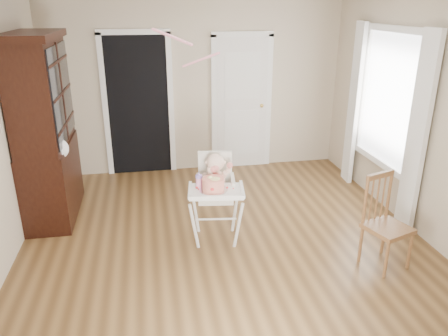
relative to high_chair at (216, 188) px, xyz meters
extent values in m
plane|color=#52371C|center=(0.09, -0.17, -0.63)|extent=(5.00, 5.00, 0.00)
plane|color=#C2AE97|center=(0.09, 2.33, 0.72)|extent=(4.50, 0.00, 4.50)
plane|color=#C2AE97|center=(2.34, -0.17, 0.72)|extent=(0.00, 5.00, 5.00)
cube|color=black|center=(-0.81, 2.32, 0.42)|extent=(0.90, 0.03, 2.10)
cube|color=white|center=(-1.30, 2.31, 0.42)|extent=(0.08, 0.05, 2.18)
cube|color=white|center=(-0.32, 2.31, 0.42)|extent=(0.08, 0.05, 2.18)
cube|color=white|center=(-0.81, 2.31, 1.51)|extent=(1.06, 0.05, 0.08)
cube|color=white|center=(0.79, 2.31, 0.39)|extent=(0.80, 0.05, 2.05)
cube|color=white|center=(0.35, 2.31, 0.39)|extent=(0.08, 0.05, 2.13)
cube|color=white|center=(1.23, 2.31, 0.39)|extent=(0.08, 0.05, 2.13)
sphere|color=gold|center=(1.11, 2.27, 0.37)|extent=(0.06, 0.06, 0.06)
cube|color=white|center=(2.32, 0.63, 0.77)|extent=(0.02, 1.20, 1.60)
cube|color=white|center=(2.30, 0.63, 1.61)|extent=(0.06, 1.36, 0.08)
cube|color=white|center=(2.24, -0.15, 0.52)|extent=(0.08, 0.28, 2.30)
cube|color=white|center=(2.24, 1.41, 0.52)|extent=(0.08, 0.28, 2.30)
cylinder|color=white|center=(-0.26, -0.18, -0.36)|extent=(0.13, 0.11, 0.59)
cylinder|color=white|center=(0.21, -0.24, -0.36)|extent=(0.11, 0.13, 0.59)
cylinder|color=white|center=(-0.21, 0.25, -0.36)|extent=(0.11, 0.13, 0.59)
cylinder|color=white|center=(0.27, 0.19, -0.36)|extent=(0.13, 0.11, 0.59)
cylinder|color=white|center=(-0.01, -0.04, -0.35)|extent=(0.45, 0.08, 0.02)
cube|color=beige|center=(0.00, 0.01, -0.09)|extent=(0.42, 0.40, 0.08)
cube|color=beige|center=(-0.19, 0.03, 0.03)|extent=(0.08, 0.34, 0.18)
cube|color=beige|center=(0.19, -0.02, 0.03)|extent=(0.08, 0.34, 0.18)
cube|color=beige|center=(0.02, 0.17, 0.15)|extent=(0.38, 0.11, 0.44)
cube|color=white|center=(-0.03, -0.23, 0.07)|extent=(0.60, 0.47, 0.03)
cube|color=white|center=(-0.06, -0.42, 0.09)|extent=(0.55, 0.10, 0.04)
ellipsoid|color=beige|center=(0.00, 0.04, 0.06)|extent=(0.24, 0.21, 0.28)
sphere|color=beige|center=(0.00, 0.04, 0.29)|extent=(0.22, 0.22, 0.19)
sphere|color=red|center=(0.00, -0.02, 0.12)|extent=(0.14, 0.14, 0.14)
sphere|color=red|center=(-0.03, -0.04, 0.24)|extent=(0.07, 0.07, 0.07)
sphere|color=red|center=(0.15, -0.06, 0.28)|extent=(0.06, 0.06, 0.06)
cylinder|color=silver|center=(-0.06, -0.22, 0.08)|extent=(0.30, 0.30, 0.01)
cylinder|color=#DC2645|center=(-0.06, -0.22, 0.15)|extent=(0.23, 0.23, 0.13)
cylinder|color=#F2E08C|center=(-0.04, -0.25, 0.21)|extent=(0.10, 0.10, 0.02)
cylinder|color=pink|center=(-0.20, -0.12, 0.13)|extent=(0.07, 0.07, 0.11)
cylinder|color=#8B72C7|center=(-0.20, -0.12, 0.20)|extent=(0.07, 0.07, 0.03)
cone|color=#8B72C7|center=(-0.20, -0.12, 0.24)|extent=(0.02, 0.02, 0.04)
cube|color=black|center=(-1.90, 0.99, -0.17)|extent=(0.52, 1.24, 0.93)
cube|color=black|center=(-1.90, 0.99, 0.92)|extent=(0.48, 1.24, 1.24)
cube|color=black|center=(-1.65, 0.68, 0.92)|extent=(0.02, 0.54, 1.09)
cube|color=black|center=(-1.65, 1.30, 0.92)|extent=(0.02, 0.54, 1.09)
cube|color=black|center=(-1.90, 0.99, 1.56)|extent=(0.56, 1.32, 0.08)
ellipsoid|color=white|center=(-1.69, 0.63, 0.35)|extent=(0.21, 0.17, 0.23)
cube|color=brown|center=(1.62, -0.82, -0.21)|extent=(0.50, 0.50, 0.05)
cylinder|color=brown|center=(1.51, -1.03, -0.42)|extent=(0.03, 0.03, 0.42)
cylinder|color=brown|center=(1.83, -0.92, -0.42)|extent=(0.03, 0.03, 0.42)
cylinder|color=brown|center=(1.40, -0.71, -0.42)|extent=(0.03, 0.03, 0.42)
cylinder|color=brown|center=(1.72, -0.60, -0.42)|extent=(0.03, 0.03, 0.42)
cylinder|color=brown|center=(1.40, -0.70, 0.06)|extent=(0.03, 0.03, 0.54)
cylinder|color=brown|center=(1.72, -0.59, 0.06)|extent=(0.03, 0.03, 0.54)
cube|color=brown|center=(1.56, -0.65, 0.30)|extent=(0.35, 0.15, 0.06)
camera|label=1|loc=(-0.68, -4.33, 1.91)|focal=35.00mm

